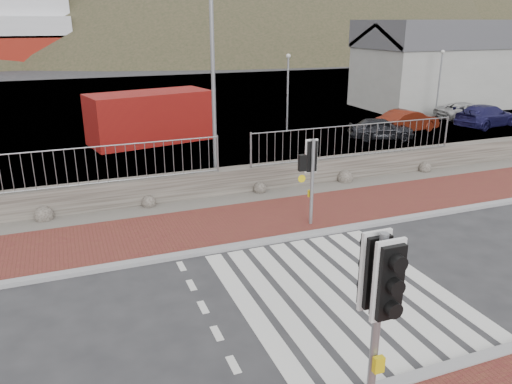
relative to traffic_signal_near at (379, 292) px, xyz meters
name	(u,v)px	position (x,y,z in m)	size (l,w,h in m)	color
ground	(339,292)	(1.56, 3.52, -2.26)	(220.00, 220.00, 0.00)	#28282B
sidewalk_far	(263,220)	(1.56, 8.02, -2.22)	(40.00, 3.00, 0.08)	brown
kerb_near	(428,374)	(1.56, 0.52, -2.21)	(40.00, 0.25, 0.12)	gray
kerb_far	(284,239)	(1.56, 6.52, -2.21)	(40.00, 0.25, 0.12)	gray
zebra_crossing	(339,292)	(1.56, 3.52, -2.25)	(4.62, 5.60, 0.01)	silver
gravel_strip	(241,199)	(1.56, 10.02, -2.23)	(40.00, 1.50, 0.06)	#59544C
stone_wall	(233,181)	(1.56, 10.82, -1.81)	(40.00, 0.60, 0.90)	#423D36
railing	(234,143)	(1.56, 10.67, -0.44)	(18.07, 0.07, 1.22)	gray
quay	(141,105)	(1.56, 31.42, -2.26)	(120.00, 40.00, 0.50)	#4C4C4F
water	(99,66)	(1.56, 66.42, -2.26)	(220.00, 50.00, 0.05)	#3F4C54
harbor_building	(447,63)	(21.56, 23.42, 0.67)	(12.20, 6.20, 5.80)	#9E9E99
hills_backdrop	(136,174)	(8.30, 91.42, -25.31)	(254.00, 90.00, 100.00)	#2C301D
traffic_signal_near	(379,292)	(0.00, 0.00, 0.00)	(0.45, 0.27, 3.13)	gray
traffic_signal_far	(312,164)	(2.68, 7.17, -0.36)	(0.63, 0.25, 2.62)	gray
streetlight	(216,58)	(1.29, 11.64, 2.30)	(1.72, 0.39, 8.09)	gray
shipping_container	(150,117)	(0.27, 19.78, -1.03)	(5.88, 2.45, 2.45)	maroon
car_a	(381,129)	(11.26, 16.05, -1.70)	(1.31, 3.26, 1.11)	black
car_b	(408,121)	(13.67, 17.04, -1.65)	(1.28, 3.67, 1.21)	#55180C
car_c	(486,116)	(18.71, 16.61, -1.63)	(1.75, 4.31, 1.25)	#191647
car_d	(468,112)	(19.10, 18.42, -1.72)	(1.79, 3.89, 1.08)	#A8A8A8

